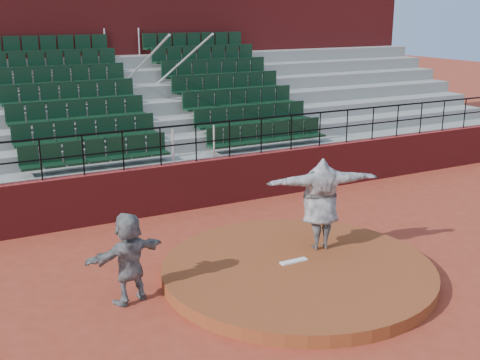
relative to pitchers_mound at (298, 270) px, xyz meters
name	(u,v)px	position (x,y,z in m)	size (l,w,h in m)	color
ground	(298,276)	(0.00, 0.00, -0.12)	(90.00, 90.00, 0.00)	#9B3623
pitchers_mound	(298,270)	(0.00, 0.00, 0.00)	(5.50, 5.50, 0.25)	brown
pitching_rubber	(294,261)	(0.00, 0.15, 0.14)	(0.60, 0.15, 0.03)	white
boundary_wall	(197,184)	(0.00, 5.00, 0.53)	(24.00, 0.30, 1.30)	maroon
wall_railing	(196,134)	(0.00, 5.00, 1.90)	(24.04, 0.05, 1.03)	black
seating_deck	(150,132)	(0.00, 8.64, 1.33)	(24.00, 5.97, 4.63)	gray
press_box_facade	(111,57)	(0.00, 12.60, 3.43)	(24.00, 3.00, 7.10)	maroon
pitcher	(321,204)	(0.91, 0.55, 1.12)	(2.45, 0.67, 1.99)	black
fielder	(129,258)	(-3.33, 0.54, 0.74)	(1.60, 0.51, 1.73)	black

